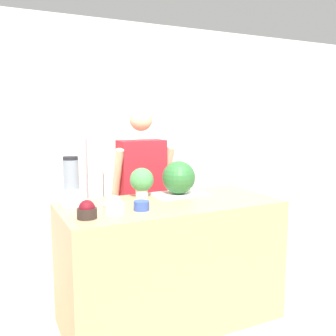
{
  "coord_description": "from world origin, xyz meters",
  "views": [
    {
      "loc": [
        -1.21,
        -2.05,
        1.57
      ],
      "look_at": [
        0.0,
        0.41,
        1.18
      ],
      "focal_mm": 40.0,
      "sensor_mm": 36.0,
      "label": 1
    }
  ],
  "objects_px": {
    "bowl_small_blue": "(141,206)",
    "potted_plant": "(142,181)",
    "watermelon": "(179,177)",
    "refrigerator": "(54,185)",
    "bowl_cream": "(114,206)",
    "blender": "(71,185)",
    "person": "(142,195)",
    "bowl_cherries": "(87,211)"
  },
  "relations": [
    {
      "from": "bowl_cherries",
      "to": "blender",
      "type": "relative_size",
      "value": 0.36
    },
    {
      "from": "person",
      "to": "bowl_small_blue",
      "type": "height_order",
      "value": "person"
    },
    {
      "from": "watermelon",
      "to": "bowl_cream",
      "type": "height_order",
      "value": "watermelon"
    },
    {
      "from": "watermelon",
      "to": "potted_plant",
      "type": "height_order",
      "value": "watermelon"
    },
    {
      "from": "person",
      "to": "bowl_small_blue",
      "type": "xyz_separation_m",
      "value": [
        -0.34,
        -0.84,
        0.12
      ]
    },
    {
      "from": "bowl_cherries",
      "to": "potted_plant",
      "type": "bearing_deg",
      "value": 37.35
    },
    {
      "from": "watermelon",
      "to": "bowl_cherries",
      "type": "xyz_separation_m",
      "value": [
        -0.82,
        -0.34,
        -0.1
      ]
    },
    {
      "from": "blender",
      "to": "refrigerator",
      "type": "bearing_deg",
      "value": 87.1
    },
    {
      "from": "bowl_cream",
      "to": "blender",
      "type": "distance_m",
      "value": 0.41
    },
    {
      "from": "person",
      "to": "bowl_cherries",
      "type": "bearing_deg",
      "value": -129.65
    },
    {
      "from": "blender",
      "to": "bowl_cherries",
      "type": "bearing_deg",
      "value": -87.83
    },
    {
      "from": "refrigerator",
      "to": "person",
      "type": "bearing_deg",
      "value": -40.71
    },
    {
      "from": "refrigerator",
      "to": "bowl_cherries",
      "type": "bearing_deg",
      "value": -91.6
    },
    {
      "from": "bowl_small_blue",
      "to": "blender",
      "type": "height_order",
      "value": "blender"
    },
    {
      "from": "bowl_cream",
      "to": "blender",
      "type": "xyz_separation_m",
      "value": [
        -0.2,
        0.35,
        0.1
      ]
    },
    {
      "from": "bowl_cherries",
      "to": "bowl_cream",
      "type": "relative_size",
      "value": 0.88
    },
    {
      "from": "potted_plant",
      "to": "refrigerator",
      "type": "bearing_deg",
      "value": 115.17
    },
    {
      "from": "refrigerator",
      "to": "blender",
      "type": "distance_m",
      "value": 1.1
    },
    {
      "from": "refrigerator",
      "to": "bowl_cherries",
      "type": "distance_m",
      "value": 1.47
    },
    {
      "from": "bowl_cherries",
      "to": "bowl_cream",
      "type": "xyz_separation_m",
      "value": [
        0.19,
        0.03,
        0.0
      ]
    },
    {
      "from": "bowl_cream",
      "to": "potted_plant",
      "type": "relative_size",
      "value": 0.61
    },
    {
      "from": "bowl_small_blue",
      "to": "potted_plant",
      "type": "bearing_deg",
      "value": 67.46
    },
    {
      "from": "refrigerator",
      "to": "bowl_cherries",
      "type": "xyz_separation_m",
      "value": [
        -0.04,
        -1.46,
        0.09
      ]
    },
    {
      "from": "refrigerator",
      "to": "watermelon",
      "type": "xyz_separation_m",
      "value": [
        0.78,
        -1.12,
        0.19
      ]
    },
    {
      "from": "watermelon",
      "to": "bowl_small_blue",
      "type": "height_order",
      "value": "watermelon"
    },
    {
      "from": "blender",
      "to": "bowl_cream",
      "type": "bearing_deg",
      "value": -60.09
    },
    {
      "from": "person",
      "to": "watermelon",
      "type": "height_order",
      "value": "person"
    },
    {
      "from": "bowl_cream",
      "to": "potted_plant",
      "type": "bearing_deg",
      "value": 47.52
    },
    {
      "from": "watermelon",
      "to": "bowl_small_blue",
      "type": "xyz_separation_m",
      "value": [
        -0.44,
        -0.3,
        -0.11
      ]
    },
    {
      "from": "bowl_cream",
      "to": "bowl_small_blue",
      "type": "bearing_deg",
      "value": 2.95
    },
    {
      "from": "refrigerator",
      "to": "bowl_small_blue",
      "type": "height_order",
      "value": "refrigerator"
    },
    {
      "from": "watermelon",
      "to": "bowl_cherries",
      "type": "height_order",
      "value": "watermelon"
    },
    {
      "from": "person",
      "to": "bowl_cream",
      "type": "relative_size",
      "value": 11.49
    },
    {
      "from": "bowl_cherries",
      "to": "blender",
      "type": "xyz_separation_m",
      "value": [
        -0.01,
        0.38,
        0.1
      ]
    },
    {
      "from": "watermelon",
      "to": "bowl_cream",
      "type": "distance_m",
      "value": 0.72
    },
    {
      "from": "bowl_cherries",
      "to": "refrigerator",
      "type": "bearing_deg",
      "value": 88.4
    },
    {
      "from": "person",
      "to": "potted_plant",
      "type": "bearing_deg",
      "value": -112.06
    },
    {
      "from": "bowl_cream",
      "to": "blender",
      "type": "relative_size",
      "value": 0.4
    },
    {
      "from": "bowl_cherries",
      "to": "potted_plant",
      "type": "relative_size",
      "value": 0.54
    },
    {
      "from": "watermelon",
      "to": "blender",
      "type": "height_order",
      "value": "blender"
    },
    {
      "from": "refrigerator",
      "to": "bowl_cherries",
      "type": "height_order",
      "value": "refrigerator"
    },
    {
      "from": "refrigerator",
      "to": "bowl_cream",
      "type": "xyz_separation_m",
      "value": [
        0.15,
        -1.43,
        0.09
      ]
    }
  ]
}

